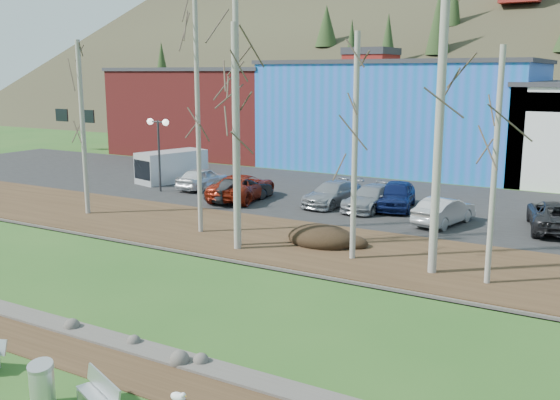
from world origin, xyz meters
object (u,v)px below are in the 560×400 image
Objects in this scene: car_0 at (202,178)px; car_2 at (242,187)px; car_1 at (239,190)px; car_8 at (372,198)px; litter_bin at (42,387)px; car_3 at (332,194)px; car_5 at (444,211)px; seagull at (178,397)px; car_4 at (396,195)px; bench_intact at (101,397)px; car_6 at (556,215)px; van_grey at (169,167)px; street_lamp at (158,134)px.

car_2 is (4.07, -1.59, 0.05)m from car_0.
car_1 reaches higher than car_8.
car_1 is (-8.46, 20.69, 0.35)m from litter_bin.
car_8 is at bearing 6.14° from car_3.
litter_bin is 0.24× the size of car_5.
seagull is 0.11× the size of car_8.
car_3 is (9.29, -0.44, -0.03)m from car_0.
car_4 is (-0.00, 23.28, 0.41)m from litter_bin.
car_3 is (-4.81, 21.98, 0.37)m from bench_intact.
car_5 is at bearing -47.24° from car_4.
car_6 is 24.29m from van_grey.
van_grey is at bearing -26.92° from car_2.
car_3 and car_8 have the same top height.
car_4 is (14.40, 2.49, -2.78)m from street_lamp.
car_0 is at bearing -13.05° from car_6.
seagull is at bearing 100.18° from car_5.
bench_intact is at bearing 61.13° from car_6.
car_0 reaches higher than seagull.
car_8 is at bearing -5.56° from car_5.
bench_intact is 0.33× the size of car_2.
car_6 is at bearing 94.90° from bench_intact.
car_5 is at bearing 92.60° from seagull.
car_8 is 15.18m from van_grey.
car_5 reaches higher than car_8.
bench_intact is at bearing -130.86° from seagull.
car_4 is at bearing -22.99° from car_5.
seagull is 0.11× the size of car_1.
street_lamp is 14.88m from car_4.
car_3 is 1.00× the size of car_8.
car_4 is at bearing 90.01° from litter_bin.
car_2 is at bearing -3.80° from van_grey.
car_1 is at bearing 4.28° from street_lamp.
litter_bin is 0.21× the size of car_3.
bench_intact is 0.38× the size of street_lamp.
car_3 is 0.88× the size of car_6.
car_4 is at bearing 101.28° from seagull.
car_6 is (5.47, 20.89, 0.66)m from seagull.
car_0 is 0.97× the size of car_1.
litter_bin is 23.28m from car_4.
car_6 is at bearing 79.77° from seagull.
van_grey is (-16.18, 0.53, 0.27)m from car_4.
car_2 reaches higher than bench_intact.
car_3 is at bearing 124.04° from bench_intact.
seagull is at bearing 133.10° from car_1.
van_grey is at bearing 3.84° from car_5.
car_8 is at bearing 118.15° from bench_intact.
car_0 is 0.99× the size of car_5.
car_2 is 8.00m from van_grey.
van_grey is (-16.18, 23.81, 0.69)m from litter_bin.
seagull is 0.11× the size of car_4.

